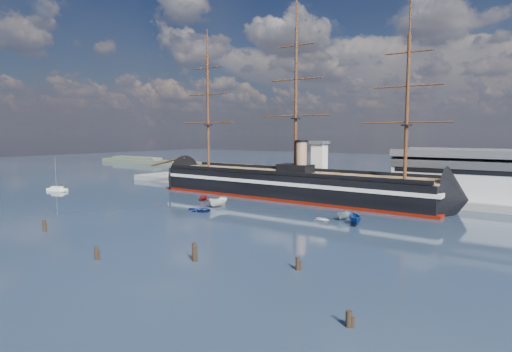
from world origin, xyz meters
The scene contains 17 objects.
ground centered at (0.00, 40.00, 0.00)m, with size 600.00×600.00×0.00m, color #192330.
quay centered at (10.00, 76.00, 0.00)m, with size 180.00×18.00×2.00m, color slate.
quay_tower centered at (3.00, 73.00, 9.75)m, with size 5.00×5.00×15.00m.
shoreline centered at (-139.23, 135.00, 1.45)m, with size 120.00×10.00×4.00m.
warship centered at (-2.19, 60.00, 4.04)m, with size 113.11×18.82×53.94m.
sailboat centered at (-72.33, 28.36, 0.74)m, with size 7.52×4.10×11.55m.
motorboat_a centered at (-8.01, 35.67, 0.00)m, with size 7.61×2.79×3.05m, color silver.
motorboat_b centered at (-6.94, 27.50, 0.00)m, with size 3.76×1.51×1.76m, color navy.
motorboat_c centered at (26.30, 38.78, 0.00)m, with size 5.57×2.04×2.23m, color slate.
motorboat_d centered at (-18.39, 41.54, 0.00)m, with size 6.83×2.96×2.50m, color maroon.
motorboat_e centered at (23.38, 34.17, 0.00)m, with size 2.66×1.06×1.24m, color silver.
motorboat_f centered at (30.54, 34.62, 0.00)m, with size 6.93×2.54×2.77m, color navy.
piling_near_left centered at (-18.04, -6.23, 0.00)m, with size 0.64×0.64×3.12m, color black.
piling_near_mid centered at (7.18, -11.89, 0.00)m, with size 0.64×0.64×2.89m, color black.
piling_near_right centered at (20.07, -3.86, 0.00)m, with size 0.64×0.64×3.63m, color black.
piling_far_right centered at (35.10, 1.47, 0.00)m, with size 0.64×0.64×2.61m, color black.
piling_extra centered at (48.18, -11.45, 0.00)m, with size 0.64×0.64×2.40m, color black.
Camera 1 is at (64.04, -50.79, 19.49)m, focal length 30.00 mm.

